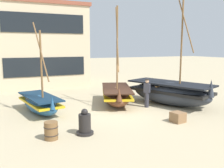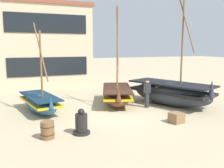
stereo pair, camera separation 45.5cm
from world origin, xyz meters
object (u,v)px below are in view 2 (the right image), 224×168
Objects in this scene: fishing_boat_centre_large at (171,93)px; fisherman_by_hull at (147,94)px; cargo_crate at (176,118)px; fishing_boat_far_right at (40,103)px; wooden_barrel at (47,130)px; harbor_building_main at (43,46)px; fishing_boat_near_left at (117,95)px; capstan_winch at (81,124)px.

fishing_boat_centre_large reaches higher than fisherman_by_hull.
cargo_crate is (-0.22, -3.09, -0.59)m from fisherman_by_hull.
wooden_barrel is (-0.20, -4.19, -0.18)m from fishing_boat_far_right.
wooden_barrel is at bearing -92.76° from fishing_boat_far_right.
fishing_boat_centre_large is 3.62m from cargo_crate.
fishing_boat_near_left is at bearing -72.59° from harbor_building_main.
capstan_winch is at bearing 176.43° from cargo_crate.
fisherman_by_hull is 1.58× the size of capstan_winch.
wooden_barrel is at bearing 177.35° from cargo_crate.
fishing_boat_centre_large is at bearing -1.21° from fisherman_by_hull.
fishing_boat_centre_large is 13.14× the size of cargo_crate.
fishing_boat_far_right is 4.34m from capstan_winch.
fishing_boat_near_left is at bearing 102.94° from cargo_crate.
capstan_winch is 0.13× the size of harbor_building_main.
wooden_barrel is at bearing -179.58° from capstan_winch.
wooden_barrel is 5.91m from cargo_crate.
fishing_boat_centre_large is 8.28m from wooden_barrel.
fishing_boat_centre_large is at bearing 19.63° from wooden_barrel.
fishing_boat_near_left is 1.23× the size of fishing_boat_far_right.
fishing_boat_far_right is 8.36× the size of cargo_crate.
fishing_boat_near_left is 8.52× the size of wooden_barrel.
harbor_building_main is (-4.15, 14.46, 3.41)m from cargo_crate.
fishing_boat_centre_large reaches higher than capstan_winch.
capstan_winch is (-6.42, -2.77, -0.35)m from fishing_boat_centre_large.
fishing_boat_near_left is at bearing 130.30° from fisherman_by_hull.
fishing_boat_far_right is 4.20m from wooden_barrel.
cargo_crate is at bearing -94.06° from fisherman_by_hull.
harbor_building_main reaches higher than fishing_boat_near_left.
harbor_building_main is (0.39, 14.18, 3.23)m from capstan_winch.
wooden_barrel is at bearing -138.35° from fishing_boat_near_left.
fishing_boat_near_left is 0.78× the size of fishing_boat_centre_large.
fishing_boat_near_left is 3.32m from fishing_boat_centre_large.
capstan_winch is at bearing -149.50° from fisherman_by_hull.
capstan_winch is at bearing -74.44° from fishing_boat_far_right.
fishing_boat_centre_large is 4.52× the size of fisherman_by_hull.
cargo_crate is (4.54, -0.28, -0.18)m from capstan_winch.
wooden_barrel is (-6.12, -2.81, -0.48)m from fisherman_by_hull.
fishing_boat_far_right is at bearing 141.95° from cargo_crate.
cargo_crate is at bearing -73.99° from harbor_building_main.
cargo_crate is 15.43m from harbor_building_main.
capstan_winch is at bearing 0.42° from wooden_barrel.
fishing_boat_centre_large is 7.13× the size of capstan_winch.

